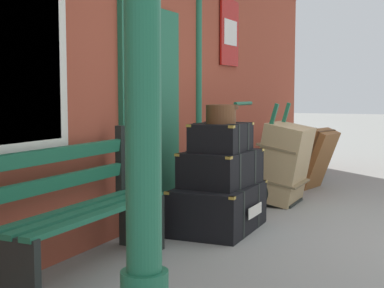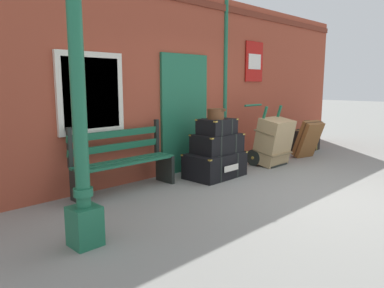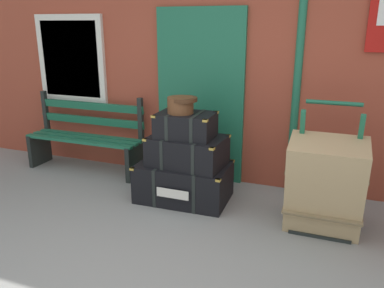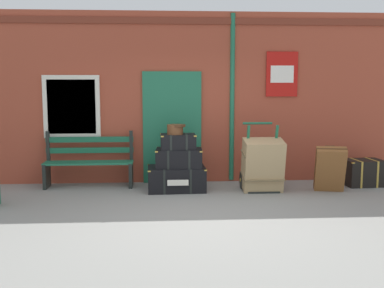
# 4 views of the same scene
# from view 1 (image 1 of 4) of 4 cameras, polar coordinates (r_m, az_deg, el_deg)

# --- Properties ---
(brick_facade) EXTENTS (10.40, 0.35, 3.20)m
(brick_facade) POSITION_cam_1_polar(r_m,az_deg,el_deg) (5.73, -4.45, 8.37)
(brick_facade) COLOR #9E422D
(brick_facade) RESTS_ON ground
(lamp_post) EXTENTS (0.28, 0.28, 2.93)m
(lamp_post) POSITION_cam_1_polar(r_m,az_deg,el_deg) (2.15, -4.97, 0.65)
(lamp_post) COLOR #1E6647
(lamp_post) RESTS_ON ground
(platform_bench) EXTENTS (1.60, 0.43, 1.01)m
(platform_bench) POSITION_cam_1_polar(r_m,az_deg,el_deg) (4.08, -11.29, -6.72)
(platform_bench) COLOR #1E6647
(platform_bench) RESTS_ON ground
(steamer_trunk_base) EXTENTS (1.03, 0.69, 0.43)m
(steamer_trunk_base) POSITION_cam_1_polar(r_m,az_deg,el_deg) (5.29, 2.74, -6.48)
(steamer_trunk_base) COLOR black
(steamer_trunk_base) RESTS_ON ground
(steamer_trunk_middle) EXTENTS (0.84, 0.59, 0.33)m
(steamer_trunk_middle) POSITION_cam_1_polar(r_m,az_deg,el_deg) (5.26, 2.99, -2.44)
(steamer_trunk_middle) COLOR black
(steamer_trunk_middle) RESTS_ON steamer_trunk_base
(steamer_trunk_top) EXTENTS (0.62, 0.47, 0.27)m
(steamer_trunk_top) POSITION_cam_1_polar(r_m,az_deg,el_deg) (5.22, 2.99, 0.70)
(steamer_trunk_top) COLOR black
(steamer_trunk_top) RESTS_ON steamer_trunk_middle
(round_hatbox) EXTENTS (0.32, 0.29, 0.17)m
(round_hatbox) POSITION_cam_1_polar(r_m,az_deg,el_deg) (5.16, 2.99, 3.20)
(round_hatbox) COLOR brown
(round_hatbox) RESTS_ON steamer_trunk_top
(porters_trolley) EXTENTS (0.71, 0.69, 1.18)m
(porters_trolley) POSITION_cam_1_polar(r_m,az_deg,el_deg) (6.65, 7.81, -3.57)
(porters_trolley) COLOR black
(porters_trolley) RESTS_ON ground
(large_brown_trunk) EXTENTS (0.70, 0.59, 0.94)m
(large_brown_trunk) POSITION_cam_1_polar(r_m,az_deg,el_deg) (6.58, 9.33, -1.91)
(large_brown_trunk) COLOR tan
(large_brown_trunk) RESTS_ON ground
(suitcase_beige) EXTENTS (0.59, 0.56, 0.82)m
(suitcase_beige) POSITION_cam_1_polar(r_m,az_deg,el_deg) (7.67, 12.54, -1.44)
(suitcase_beige) COLOR brown
(suitcase_beige) RESTS_ON ground
(corner_trunk) EXTENTS (0.72, 0.54, 0.49)m
(corner_trunk) POSITION_cam_1_polar(r_m,az_deg,el_deg) (8.59, 10.45, -1.82)
(corner_trunk) COLOR black
(corner_trunk) RESTS_ON ground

